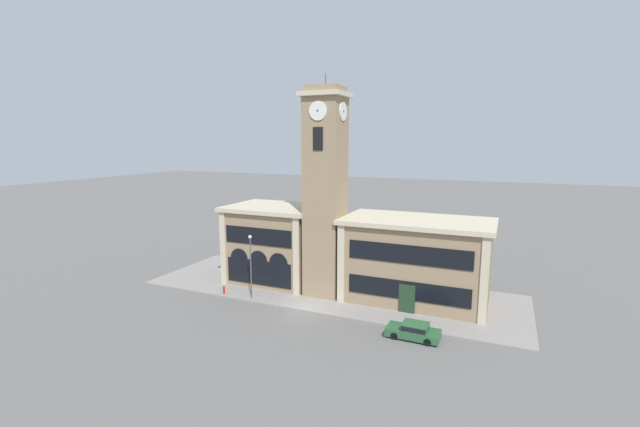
{
  "coord_description": "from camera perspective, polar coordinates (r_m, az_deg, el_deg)",
  "views": [
    {
      "loc": [
        16.84,
        -34.43,
        15.9
      ],
      "look_at": [
        0.2,
        3.43,
        8.92
      ],
      "focal_mm": 24.0,
      "sensor_mm": 36.0,
      "label": 1
    }
  ],
  "objects": [
    {
      "name": "ground_plane",
      "position": [
        41.5,
        -2.21,
        -12.95
      ],
      "size": [
        300.0,
        300.0,
        0.0
      ],
      "primitive_type": "plane",
      "color": "#605E5B"
    },
    {
      "name": "sidewalk_kerb",
      "position": [
        46.93,
        1.26,
        -10.13
      ],
      "size": [
        39.92,
        12.82,
        0.15
      ],
      "color": "gray",
      "rests_on": "ground_plane"
    },
    {
      "name": "clock_tower",
      "position": [
        43.4,
        0.72,
        2.68
      ],
      "size": [
        4.31,
        4.31,
        22.43
      ],
      "color": "#937A5B",
      "rests_on": "ground_plane"
    },
    {
      "name": "town_hall_left_wing",
      "position": [
        49.24,
        -5.97,
        -3.97
      ],
      "size": [
        10.47,
        8.09,
        8.75
      ],
      "color": "#937A5B",
      "rests_on": "ground_plane"
    },
    {
      "name": "town_hall_right_wing",
      "position": [
        43.84,
        12.67,
        -6.1
      ],
      "size": [
        14.55,
        8.09,
        8.4
      ],
      "color": "#937A5B",
      "rests_on": "ground_plane"
    },
    {
      "name": "parked_car_near",
      "position": [
        36.91,
        12.39,
        -14.99
      ],
      "size": [
        4.32,
        1.94,
        1.31
      ],
      "rotation": [
        0.0,
        0.0,
        3.13
      ],
      "color": "#285633",
      "rests_on": "ground_plane"
    },
    {
      "name": "street_lamp",
      "position": [
        43.63,
        -9.24,
        -5.86
      ],
      "size": [
        0.36,
        0.36,
        6.56
      ],
      "color": "#4C4C51",
      "rests_on": "sidewalk_kerb"
    },
    {
      "name": "fire_hydrant",
      "position": [
        46.43,
        -12.69,
        -9.94
      ],
      "size": [
        0.22,
        0.22,
        0.87
      ],
      "color": "red",
      "rests_on": "sidewalk_kerb"
    }
  ]
}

